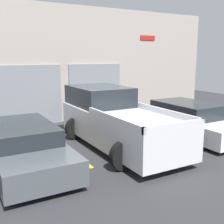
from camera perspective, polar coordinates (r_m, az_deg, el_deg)
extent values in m
plane|color=#2D2D30|center=(10.48, -2.68, -4.98)|extent=(28.00, 28.00, 0.00)
cube|color=#9E9389|center=(13.10, -9.39, 9.55)|extent=(15.72, 0.60, 5.14)
cube|color=slate|center=(12.39, -16.14, 3.20)|extent=(2.64, 0.08, 2.57)
cube|color=slate|center=(13.40, -3.39, 4.20)|extent=(2.64, 0.08, 2.57)
cube|color=#B21E19|center=(14.90, 7.27, 14.74)|extent=(0.90, 0.03, 0.22)
cube|color=silver|center=(9.03, 1.56, -2.98)|extent=(1.90, 5.24, 0.98)
cube|color=#1E2328|center=(10.11, -2.62, 3.33)|extent=(1.75, 2.36, 0.67)
cube|color=silver|center=(7.46, 0.23, -1.44)|extent=(0.08, 2.88, 0.18)
cube|color=silver|center=(8.49, 10.99, -0.08)|extent=(0.08, 2.88, 0.18)
cube|color=silver|center=(6.87, 12.72, -2.82)|extent=(1.90, 0.08, 0.18)
cylinder|color=black|center=(10.16, -7.28, -3.28)|extent=(0.79, 0.22, 0.79)
cylinder|color=black|center=(10.88, 0.96, -2.21)|extent=(0.79, 0.22, 0.79)
cylinder|color=black|center=(7.37, 2.43, -8.84)|extent=(0.79, 0.22, 0.79)
cylinder|color=black|center=(8.34, 12.38, -6.69)|extent=(0.79, 0.22, 0.79)
cube|color=white|center=(10.92, 15.33, -2.36)|extent=(1.84, 4.48, 0.60)
cube|color=#1E2328|center=(10.89, 15.07, 0.58)|extent=(1.62, 2.47, 0.51)
cylinder|color=black|center=(11.45, 7.51, -2.10)|extent=(0.60, 0.22, 0.60)
cylinder|color=black|center=(12.47, 13.49, -1.22)|extent=(0.60, 0.22, 0.60)
cylinder|color=black|center=(9.46, 17.68, -5.42)|extent=(0.60, 0.22, 0.60)
cube|color=#474C51|center=(8.04, -17.47, -7.30)|extent=(1.77, 4.62, 0.58)
cube|color=#1E2328|center=(8.01, -17.85, -3.68)|extent=(1.56, 2.54, 0.41)
cylinder|color=black|center=(9.57, -14.71, -4.85)|extent=(0.67, 0.22, 0.67)
cylinder|color=black|center=(6.64, -21.42, -12.57)|extent=(0.67, 0.22, 0.67)
cylinder|color=black|center=(6.97, -8.53, -10.72)|extent=(0.67, 0.22, 0.67)
cube|color=gold|center=(8.59, -7.27, -8.74)|extent=(0.12, 2.20, 0.01)
cube|color=gold|center=(10.05, 9.00, -5.79)|extent=(0.12, 2.20, 0.01)
cube|color=gold|center=(12.11, 20.35, -3.43)|extent=(0.12, 2.20, 0.01)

